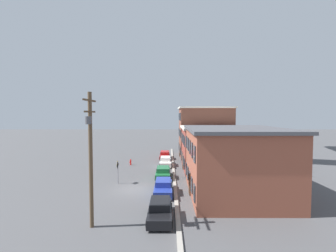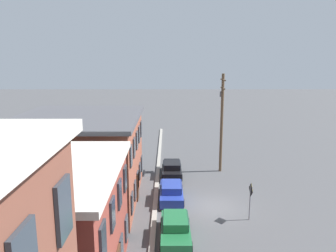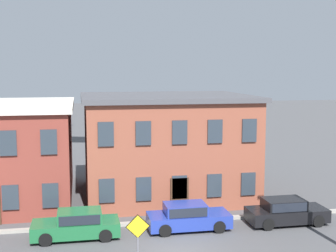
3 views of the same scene
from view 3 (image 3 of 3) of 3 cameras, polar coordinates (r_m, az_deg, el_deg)
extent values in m
cube|color=#9E998E|center=(26.69, -0.98, -11.61)|extent=(56.00, 0.36, 0.16)
cube|color=brown|center=(32.68, -19.35, -3.20)|extent=(8.62, 10.81, 6.09)
cube|color=silver|center=(32.29, -19.58, 2.39)|extent=(9.12, 11.31, 0.30)
cube|color=#2D3842|center=(27.56, -18.66, -8.25)|extent=(0.90, 0.10, 1.40)
cube|color=#2D3842|center=(26.95, -18.91, -1.99)|extent=(0.90, 0.10, 1.40)
cube|color=#2D3842|center=(27.35, -14.14, -8.21)|extent=(0.90, 0.10, 1.40)
cube|color=#2D3842|center=(26.72, -14.33, -1.90)|extent=(0.90, 0.10, 1.40)
cube|color=brown|center=(31.92, -0.32, -2.60)|extent=(10.69, 9.04, 6.56)
cube|color=#4C4C51|center=(31.53, -0.33, 3.55)|extent=(11.19, 9.54, 0.30)
cube|color=#2D3842|center=(27.30, -7.47, -7.83)|extent=(0.90, 0.10, 1.40)
cube|color=#2D3842|center=(26.66, -7.59, -0.99)|extent=(0.90, 0.10, 1.40)
cube|color=#2D3842|center=(27.50, -2.98, -7.67)|extent=(0.90, 0.10, 1.40)
cube|color=#2D3842|center=(26.86, -3.03, -0.88)|extent=(0.90, 0.10, 1.40)
cube|color=#2D3842|center=(27.86, 1.42, -7.47)|extent=(0.90, 0.10, 1.40)
cube|color=#2D3842|center=(27.23, 1.44, -0.77)|extent=(0.90, 0.10, 1.40)
cube|color=#2D3842|center=(28.38, 5.67, -7.23)|extent=(0.90, 0.10, 1.40)
cube|color=#2D3842|center=(27.76, 5.75, -0.65)|extent=(0.90, 0.10, 1.40)
cube|color=#2D3842|center=(29.05, 9.75, -6.97)|extent=(0.90, 0.10, 1.40)
cube|color=#2D3842|center=(28.44, 9.89, -0.54)|extent=(0.90, 0.10, 1.40)
cube|color=#472D1E|center=(28.00, 1.41, -8.54)|extent=(1.10, 0.10, 2.20)
cube|color=#1E6638|center=(24.83, -11.17, -12.09)|extent=(4.40, 1.80, 0.70)
cube|color=#1E6638|center=(24.63, -10.73, -10.71)|extent=(2.20, 1.51, 0.55)
cube|color=#1E232D|center=(24.63, -10.73, -10.71)|extent=(2.02, 1.58, 0.48)
cylinder|color=black|center=(24.16, -14.70, -13.24)|extent=(0.66, 0.22, 0.66)
cylinder|color=black|center=(25.76, -14.45, -11.95)|extent=(0.66, 0.22, 0.66)
cylinder|color=black|center=(24.12, -7.63, -13.10)|extent=(0.66, 0.22, 0.66)
cylinder|color=black|center=(25.72, -7.85, -11.81)|extent=(0.66, 0.22, 0.66)
cube|color=#233899|center=(25.63, 2.54, -11.35)|extent=(4.40, 1.80, 0.70)
cube|color=#233899|center=(25.40, 2.11, -10.04)|extent=(2.20, 1.51, 0.55)
cube|color=#1E232D|center=(25.40, 2.11, -10.04)|extent=(2.02, 1.58, 0.48)
cylinder|color=black|center=(26.82, 5.18, -10.98)|extent=(0.66, 0.22, 0.66)
cylinder|color=black|center=(25.28, 6.27, -12.13)|extent=(0.66, 0.22, 0.66)
cylinder|color=black|center=(26.20, -1.05, -11.39)|extent=(0.66, 0.22, 0.66)
cylinder|color=black|center=(24.62, -0.36, -12.61)|extent=(0.66, 0.22, 0.66)
cube|color=black|center=(27.31, 14.27, -10.40)|extent=(4.40, 1.80, 0.70)
cube|color=black|center=(27.05, 13.92, -9.18)|extent=(2.20, 1.51, 0.55)
cube|color=#1E232D|center=(27.05, 13.92, -9.18)|extent=(2.02, 1.58, 0.48)
cylinder|color=black|center=(28.71, 16.19, -10.02)|extent=(0.66, 0.22, 0.66)
cylinder|color=black|center=(27.28, 17.84, -10.98)|extent=(0.66, 0.22, 0.66)
cylinder|color=black|center=(27.55, 10.72, -10.59)|extent=(0.66, 0.22, 0.66)
cylinder|color=black|center=(26.06, 12.12, -11.65)|extent=(0.66, 0.22, 0.66)
cylinder|color=slate|center=(19.75, -3.70, -14.72)|extent=(0.08, 0.08, 2.57)
cube|color=yellow|center=(19.38, -3.71, -12.13)|extent=(0.93, 0.03, 0.93)
cube|color=black|center=(19.39, -3.71, -12.12)|extent=(1.01, 0.02, 1.01)
camera|label=1|loc=(37.37, 38.92, 4.81)|focal=24.00mm
camera|label=2|loc=(30.77, -49.95, 9.28)|focal=35.00mm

